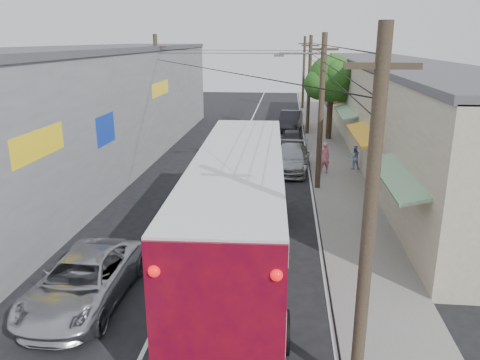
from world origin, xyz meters
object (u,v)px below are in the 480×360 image
object	(u,v)px
parked_car_mid	(292,140)
pedestrian_far	(354,157)
coach_bus	(239,208)
pedestrian_near	(324,158)
parked_car_far	(290,121)
jeepney	(83,281)
parked_suv	(291,159)

from	to	relation	value
parked_car_mid	pedestrian_far	bearing A→B (deg)	-58.39
coach_bus	pedestrian_near	xyz separation A→B (m)	(3.80, 11.77, -1.03)
parked_car_far	pedestrian_far	xyz separation A→B (m)	(3.80, -13.07, 0.01)
coach_bus	pedestrian_near	world-z (taller)	coach_bus
parked_car_far	pedestrian_far	bearing A→B (deg)	-67.42
coach_bus	parked_car_far	xyz separation A→B (m)	(1.87, 25.89, -1.25)
jeepney	pedestrian_far	bearing A→B (deg)	58.46
parked_suv	pedestrian_far	size ratio (longest dim) A/B	3.60
parked_car_mid	pedestrian_near	world-z (taller)	pedestrian_near
coach_bus	pedestrian_far	world-z (taller)	coach_bus
parked_car_mid	pedestrian_far	size ratio (longest dim) A/B	2.78
pedestrian_near	coach_bus	bearing A→B (deg)	56.94
pedestrian_far	coach_bus	bearing A→B (deg)	54.78
parked_car_mid	pedestrian_near	xyz separation A→B (m)	(1.83, -6.68, 0.36)
parked_car_mid	pedestrian_far	world-z (taller)	pedestrian_far
parked_car_mid	parked_car_far	size ratio (longest dim) A/B	0.80
parked_suv	pedestrian_far	distance (m)	3.81
parked_car_far	jeepney	bearing A→B (deg)	-95.77
jeepney	pedestrian_far	distance (m)	18.83
parked_suv	pedestrian_far	xyz separation A→B (m)	(3.80, 0.32, 0.09)
parked_car_far	parked_suv	bearing A→B (deg)	-83.63
jeepney	parked_car_mid	distance (m)	22.47
parked_suv	parked_car_far	xyz separation A→B (m)	(0.00, 13.39, 0.07)
parked_car_mid	pedestrian_near	size ratio (longest dim) A/B	2.17
coach_bus	pedestrian_near	bearing A→B (deg)	70.08
coach_bus	pedestrian_far	distance (m)	14.07
coach_bus	pedestrian_near	size ratio (longest dim) A/B	7.61
jeepney	pedestrian_far	world-z (taller)	pedestrian_far
parked_car_mid	parked_car_far	distance (m)	7.44
parked_suv	jeepney	bearing A→B (deg)	-106.77
jeepney	parked_suv	size ratio (longest dim) A/B	1.03
coach_bus	parked_car_mid	world-z (taller)	coach_bus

